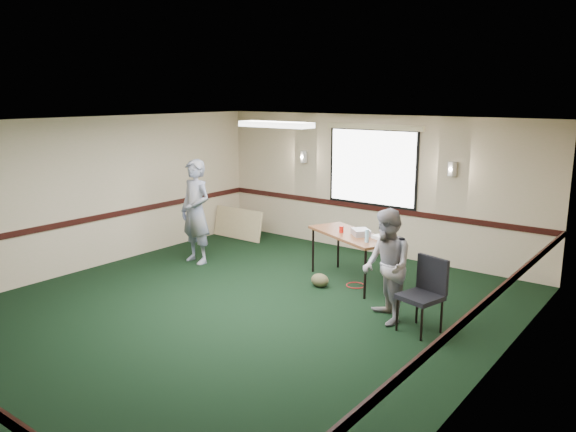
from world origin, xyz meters
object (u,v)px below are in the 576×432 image
Objects in this scene: folding_table at (351,237)px; projector at (361,232)px; person_left at (196,212)px; conference_chair at (425,289)px; person_right at (387,266)px.

folding_table is 0.21m from projector.
projector is at bearing 18.31° from person_left.
folding_table is 5.86× the size of projector.
projector is at bearing 24.03° from folding_table.
person_left is (-4.66, 0.33, 0.39)m from conference_chair.
folding_table is 1.69m from person_right.
person_left reaches higher than conference_chair.
folding_table is 1.81× the size of conference_chair.
person_left is at bearing -124.14° from projector.
person_left is (-3.05, -0.77, 0.08)m from projector.
projector is at bearing 160.46° from conference_chair.
conference_chair is 4.69m from person_left.
conference_chair is at bearing -7.37° from folding_table.
person_right is at bearing -5.17° from projector.
person_left is 1.22× the size of person_right.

